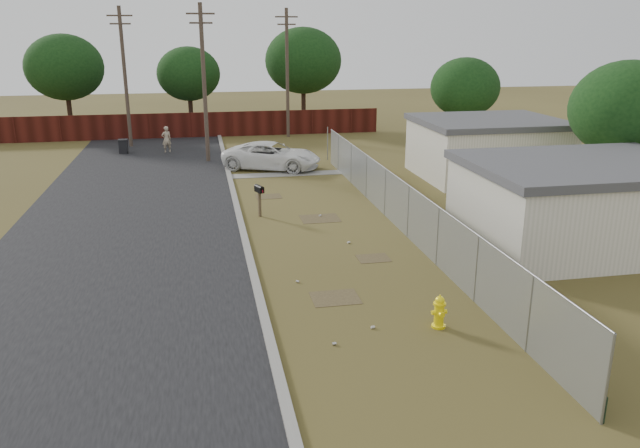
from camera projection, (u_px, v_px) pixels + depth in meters
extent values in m
plane|color=brown|center=(328.00, 242.00, 23.12)|extent=(120.00, 120.00, 0.00)
cube|color=black|center=(137.00, 197.00, 29.24)|extent=(9.00, 60.00, 0.02)
cube|color=#9A988F|center=(233.00, 192.00, 30.05)|extent=(0.25, 60.00, 0.12)
cube|color=#9A988F|center=(285.00, 174.00, 33.89)|extent=(6.20, 1.00, 0.03)
cylinder|color=gray|center=(608.00, 380.00, 12.14)|extent=(0.06, 0.06, 2.00)
cylinder|color=gray|center=(530.00, 314.00, 14.95)|extent=(0.06, 0.06, 2.00)
cylinder|color=gray|center=(477.00, 269.00, 17.76)|extent=(0.06, 0.06, 2.00)
cylinder|color=gray|center=(438.00, 237.00, 20.57)|extent=(0.06, 0.06, 2.00)
cylinder|color=gray|center=(408.00, 212.00, 23.38)|extent=(0.06, 0.06, 2.00)
cylinder|color=gray|center=(385.00, 192.00, 26.19)|extent=(0.06, 0.06, 2.00)
cylinder|color=gray|center=(367.00, 176.00, 29.01)|extent=(0.06, 0.06, 2.00)
cylinder|color=gray|center=(351.00, 164.00, 31.82)|extent=(0.06, 0.06, 2.00)
cylinder|color=gray|center=(338.00, 153.00, 34.63)|extent=(0.06, 0.06, 2.00)
cylinder|color=gray|center=(328.00, 143.00, 37.44)|extent=(0.06, 0.06, 2.00)
cylinder|color=gray|center=(401.00, 180.00, 24.02)|extent=(0.04, 26.00, 0.04)
cube|color=gray|center=(400.00, 205.00, 24.32)|extent=(0.01, 26.00, 2.00)
cube|color=black|center=(401.00, 222.00, 24.54)|extent=(0.03, 26.00, 0.60)
cube|color=#46140F|center=(177.00, 125.00, 45.18)|extent=(30.00, 0.12, 1.80)
cylinder|color=brown|center=(204.00, 85.00, 36.04)|extent=(0.24, 0.24, 9.00)
cube|color=brown|center=(200.00, 14.00, 34.88)|extent=(1.60, 0.10, 0.10)
cube|color=brown|center=(201.00, 23.00, 35.03)|extent=(1.30, 0.10, 0.10)
cylinder|color=brown|center=(125.00, 78.00, 40.75)|extent=(0.24, 0.24, 9.00)
cube|color=brown|center=(119.00, 15.00, 39.59)|extent=(1.60, 0.10, 0.10)
cube|color=brown|center=(120.00, 24.00, 39.74)|extent=(1.30, 0.10, 0.10)
cylinder|color=brown|center=(287.00, 74.00, 44.63)|extent=(0.24, 0.24, 9.00)
cube|color=brown|center=(286.00, 17.00, 43.47)|extent=(1.60, 0.10, 0.10)
cube|color=brown|center=(287.00, 24.00, 43.62)|extent=(1.30, 0.10, 0.10)
cube|color=silver|center=(583.00, 208.00, 22.47)|extent=(8.00, 6.00, 2.80)
cube|color=#47474C|center=(588.00, 165.00, 22.01)|extent=(8.32, 6.24, 0.30)
cube|color=silver|center=(487.00, 151.00, 33.05)|extent=(7.00, 6.00, 2.80)
cube|color=#47474C|center=(489.00, 121.00, 32.59)|extent=(7.28, 6.24, 0.30)
cylinder|color=#342117|center=(70.00, 111.00, 47.25)|extent=(0.36, 0.36, 3.30)
ellipsoid|color=black|center=(65.00, 67.00, 46.28)|extent=(5.70, 5.70, 4.84)
cylinder|color=#342117|center=(191.00, 110.00, 49.89)|extent=(0.36, 0.36, 2.86)
ellipsoid|color=black|center=(189.00, 74.00, 49.06)|extent=(4.94, 4.94, 4.20)
cylinder|color=#342117|center=(304.00, 104.00, 50.50)|extent=(0.36, 0.36, 3.52)
ellipsoid|color=black|center=(303.00, 61.00, 49.47)|extent=(6.08, 6.08, 5.17)
cylinder|color=#342117|center=(462.00, 126.00, 41.96)|extent=(0.36, 0.36, 2.64)
ellipsoid|color=black|center=(465.00, 87.00, 41.19)|extent=(4.56, 4.56, 3.88)
cylinder|color=#342117|center=(618.00, 171.00, 28.06)|extent=(0.36, 0.36, 2.86)
ellipsoid|color=black|center=(627.00, 109.00, 27.22)|extent=(4.94, 4.94, 4.20)
cylinder|color=yellow|center=(438.00, 326.00, 16.49)|extent=(0.37, 0.37, 0.07)
cylinder|color=yellow|center=(439.00, 315.00, 16.40)|extent=(0.26, 0.26, 0.63)
cylinder|color=yellow|center=(440.00, 304.00, 16.30)|extent=(0.34, 0.34, 0.05)
sphere|color=yellow|center=(440.00, 301.00, 16.28)|extent=(0.25, 0.25, 0.25)
cylinder|color=yellow|center=(440.00, 296.00, 16.24)|extent=(0.04, 0.04, 0.07)
cylinder|color=yellow|center=(434.00, 313.00, 16.35)|extent=(0.11, 0.12, 0.12)
cylinder|color=yellow|center=(445.00, 312.00, 16.40)|extent=(0.11, 0.12, 0.12)
cylinder|color=yellow|center=(441.00, 315.00, 16.23)|extent=(0.15, 0.13, 0.15)
cube|color=brown|center=(260.00, 204.00, 26.15)|extent=(0.13, 0.13, 1.12)
cube|color=black|center=(259.00, 190.00, 25.97)|extent=(0.39, 0.57, 0.20)
cylinder|color=black|center=(259.00, 188.00, 25.94)|extent=(0.39, 0.57, 0.20)
cube|color=#B20C1F|center=(263.00, 191.00, 25.74)|extent=(0.04, 0.05, 0.11)
imported|color=white|center=(272.00, 156.00, 35.06)|extent=(5.99, 4.49, 1.51)
imported|color=tan|center=(166.00, 139.00, 39.79)|extent=(0.71, 0.59, 1.68)
cube|color=black|center=(123.00, 147.00, 39.62)|extent=(0.53, 0.53, 0.84)
cube|color=black|center=(123.00, 140.00, 39.49)|extent=(0.58, 0.58, 0.07)
cylinder|color=black|center=(128.00, 153.00, 39.52)|extent=(0.04, 0.18, 0.18)
cylinder|color=silver|center=(373.00, 327.00, 16.41)|extent=(0.10, 0.08, 0.07)
cylinder|color=silver|center=(298.00, 281.00, 19.39)|extent=(0.12, 0.12, 0.07)
cylinder|color=silver|center=(349.00, 242.00, 22.96)|extent=(0.12, 0.10, 0.07)
cylinder|color=silver|center=(334.00, 344.00, 15.55)|extent=(0.11, 0.08, 0.07)
cylinder|color=silver|center=(320.00, 215.00, 26.29)|extent=(0.12, 0.11, 0.07)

